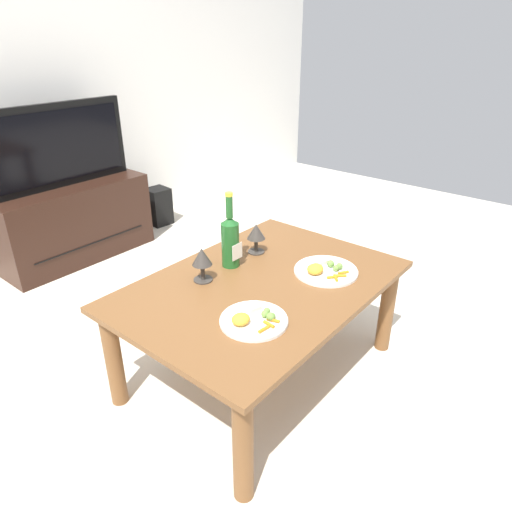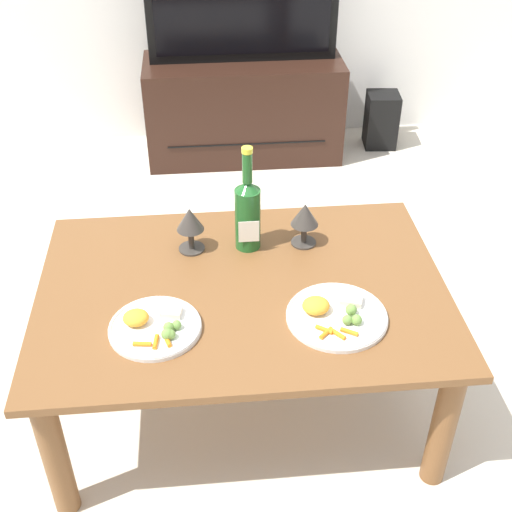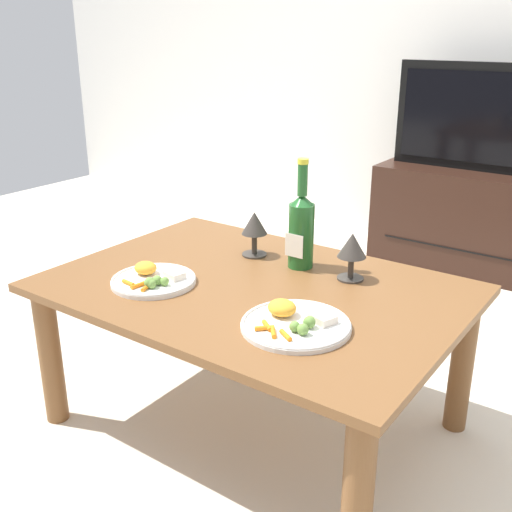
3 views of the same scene
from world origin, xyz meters
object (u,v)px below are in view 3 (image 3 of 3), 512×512
goblet_left (254,226)px  dinner_plate_left (153,279)px  wine_bottle (301,227)px  dinner_plate_right (295,323)px  tv_screen (490,118)px  goblet_right (352,248)px  dining_table (254,308)px  tv_stand (476,220)px

goblet_left → dinner_plate_left: 0.39m
wine_bottle → dinner_plate_right: bearing=-60.1°
tv_screen → dinner_plate_left: (-0.39, -1.93, -0.28)m
goblet_left → goblet_right: bearing=0.0°
dining_table → dinner_plate_left: dinner_plate_left is taller
tv_screen → dinner_plate_left: 1.99m
tv_screen → goblet_right: 1.58m
tv_stand → dinner_plate_left: 1.98m
tv_stand → goblet_left: (-0.28, -1.57, 0.32)m
tv_stand → wine_bottle: (-0.11, -1.56, 0.35)m
wine_bottle → goblet_right: size_ratio=2.37×
dinner_plate_left → dinner_plate_right: dinner_plate_right is taller
dining_table → tv_screen: (0.14, 1.77, 0.37)m
goblet_right → dinner_plate_left: goblet_right is taller
tv_stand → goblet_left: 1.62m
dinner_plate_left → dinner_plate_right: size_ratio=0.90×
tv_stand → tv_screen: 0.52m
tv_stand → dinner_plate_left: (-0.39, -1.93, 0.23)m
wine_bottle → dining_table: bearing=-99.3°
wine_bottle → dinner_plate_right: (0.21, -0.37, -0.12)m
tv_screen → dinner_plate_left: tv_screen is taller
dinner_plate_left → wine_bottle: bearing=52.5°
tv_screen → wine_bottle: size_ratio=2.70×
dinner_plate_left → dinner_plate_right: bearing=0.2°
tv_screen → wine_bottle: bearing=-93.9°
wine_bottle → dinner_plate_right: size_ratio=1.23×
tv_stand → dinner_plate_right: 1.95m
tv_stand → wine_bottle: bearing=-93.9°
tv_stand → wine_bottle: 1.61m
dining_table → tv_stand: size_ratio=1.18×
dining_table → dinner_plate_right: 0.31m
tv_stand → goblet_right: 1.60m
tv_stand → wine_bottle: wine_bottle is taller
dining_table → tv_screen: size_ratio=1.28×
wine_bottle → dinner_plate_right: wine_bottle is taller
tv_stand → goblet_left: goblet_left is taller
dining_table → wine_bottle: 0.29m
goblet_left → goblet_right: goblet_left is taller
tv_screen → goblet_left: tv_screen is taller
dining_table → tv_screen: tv_screen is taller
goblet_left → tv_screen: bearing=79.7°
dining_table → goblet_right: 0.34m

